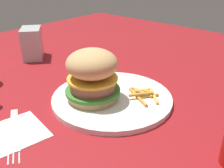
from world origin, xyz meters
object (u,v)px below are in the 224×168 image
Objects in this scene: plate at (112,98)px; sandwich at (92,75)px; napkin_dispenser at (32,43)px; fork at (14,132)px; fries_pile at (144,94)px; napkin at (14,133)px.

sandwich is (-0.02, -0.04, 0.06)m from plate.
sandwich reaches higher than napkin_dispenser.
plate reaches higher than fork.
fries_pile is 0.29m from napkin.
napkin is at bearing -104.39° from plate.
plate is at bearing 75.61° from napkin.
sandwich is 0.13m from fries_pile.
fries_pile is at bearing -140.30° from napkin_dispenser.
napkin_dispenser reaches higher than napkin.
sandwich is 0.78× the size of fork.
plate is 2.24× the size of sandwich.
napkin_dispenser is at bearing 167.47° from sandwich.
plate reaches higher than napkin.
fries_pile is (0.06, 0.05, 0.01)m from plate.
fork is (-0.11, -0.27, -0.01)m from fries_pile.
fork reaches higher than napkin.
napkin is 1.10× the size of napkin_dispenser.
sandwich is at bearing -124.22° from plate.
napkin_dispenser is (-0.33, 0.26, 0.05)m from napkin.
fries_pile is 0.83× the size of napkin.
plate is 0.23m from fork.
fries_pile is at bearing 46.87° from sandwich.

